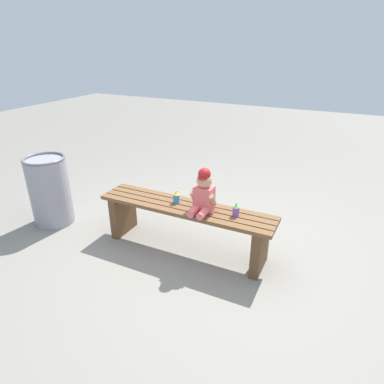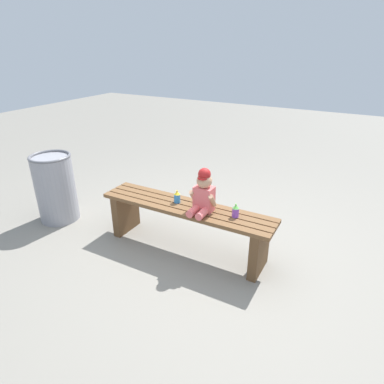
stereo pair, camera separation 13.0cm
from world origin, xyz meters
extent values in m
plane|color=gray|center=(0.00, 0.00, 0.00)|extent=(16.00, 16.00, 0.00)
cube|color=brown|center=(0.00, -0.14, 0.45)|extent=(1.70, 0.08, 0.04)
cube|color=brown|center=(0.00, -0.05, 0.45)|extent=(1.70, 0.08, 0.04)
cube|color=brown|center=(0.00, 0.05, 0.45)|extent=(1.70, 0.08, 0.04)
cube|color=brown|center=(0.00, 0.14, 0.45)|extent=(1.70, 0.08, 0.04)
cube|color=brown|center=(-0.73, 0.00, 0.22)|extent=(0.08, 0.35, 0.43)
cube|color=brown|center=(0.73, 0.00, 0.22)|extent=(0.08, 0.35, 0.43)
cube|color=#E56666|center=(0.19, 0.00, 0.59)|extent=(0.17, 0.12, 0.23)
sphere|color=tan|center=(0.19, 0.00, 0.76)|extent=(0.14, 0.14, 0.14)
cylinder|color=#B21E1E|center=(0.19, -0.03, 0.80)|extent=(0.09, 0.09, 0.01)
sphere|color=#B21E1E|center=(0.19, 0.00, 0.82)|extent=(0.11, 0.11, 0.11)
cylinder|color=#F06B6B|center=(0.14, -0.12, 0.50)|extent=(0.07, 0.16, 0.07)
cylinder|color=#F06B6B|center=(0.23, -0.12, 0.50)|extent=(0.07, 0.16, 0.07)
cylinder|color=tan|center=(0.10, -0.03, 0.60)|extent=(0.04, 0.12, 0.14)
cylinder|color=tan|center=(0.28, -0.03, 0.60)|extent=(0.04, 0.12, 0.14)
cylinder|color=#338CE5|center=(-0.10, 0.02, 0.51)|extent=(0.06, 0.06, 0.08)
cone|color=yellow|center=(-0.10, 0.02, 0.57)|extent=(0.06, 0.06, 0.03)
cylinder|color=yellow|center=(-0.10, 0.02, 0.59)|extent=(0.01, 0.01, 0.02)
cylinder|color=#8C4CCC|center=(0.49, 0.02, 0.51)|extent=(0.06, 0.06, 0.08)
cone|color=#66CC4C|center=(0.49, 0.02, 0.57)|extent=(0.06, 0.06, 0.03)
cylinder|color=#66CC4C|center=(0.49, 0.02, 0.59)|extent=(0.01, 0.01, 0.02)
cylinder|color=gray|center=(-1.57, -0.17, 0.37)|extent=(0.42, 0.42, 0.74)
torus|color=slate|center=(-1.57, -0.17, 0.75)|extent=(0.43, 0.43, 0.03)
camera|label=1|loc=(1.24, -2.42, 1.86)|focal=30.71mm
camera|label=2|loc=(1.36, -2.36, 1.86)|focal=30.71mm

